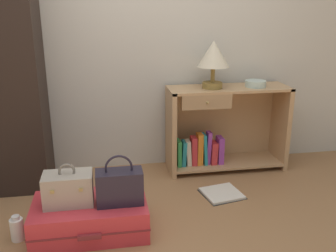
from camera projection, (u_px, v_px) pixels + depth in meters
The scene contains 9 objects.
back_wall at pixel (131, 20), 3.23m from camera, with size 6.40×0.10×2.60m, color beige.
bookshelf at pixel (221, 129), 3.42m from camera, with size 1.05×0.37×0.75m.
table_lamp at pixel (213, 57), 3.18m from camera, with size 0.27×0.27×0.40m.
bowl at pixel (256, 84), 3.30m from camera, with size 0.18×0.18×0.05m, color silver.
suitcase_large at pixel (90, 217), 2.50m from camera, with size 0.74×0.46×0.22m.
train_case at pixel (68, 189), 2.42m from camera, with size 0.31×0.20×0.28m.
handbag at pixel (120, 186), 2.43m from camera, with size 0.29×0.15×0.33m.
bottle at pixel (17, 229), 2.42m from camera, with size 0.08×0.08×0.17m.
open_book_on_floor at pixel (222, 194), 3.02m from camera, with size 0.35×0.34×0.02m.
Camera 1 is at (-0.26, -1.86, 1.44)m, focal length 40.96 mm.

